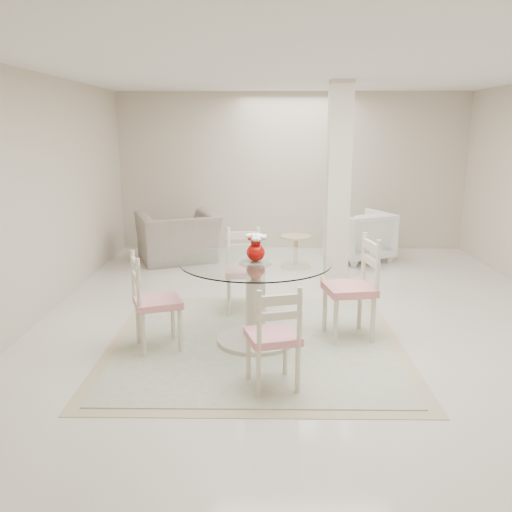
{
  "coord_description": "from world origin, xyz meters",
  "views": [
    {
      "loc": [
        -0.5,
        -5.98,
        2.1
      ],
      "look_at": [
        -0.57,
        -0.7,
        0.85
      ],
      "focal_mm": 38.0,
      "sensor_mm": 36.0,
      "label": 1
    }
  ],
  "objects_px": {
    "recliner_taupe": "(178,238)",
    "side_table": "(296,253)",
    "dining_chair_west": "(150,295)",
    "dining_chair_east": "(357,280)",
    "dining_chair_north": "(244,264)",
    "red_vase": "(256,247)",
    "armchair_white": "(360,236)",
    "column": "(338,185)",
    "dining_chair_south": "(275,330)",
    "dining_table": "(256,302)"
  },
  "relations": [
    {
      "from": "dining_table",
      "to": "dining_chair_south",
      "type": "relative_size",
      "value": 1.47
    },
    {
      "from": "side_table",
      "to": "dining_table",
      "type": "bearing_deg",
      "value": -100.67
    },
    {
      "from": "column",
      "to": "dining_chair_south",
      "type": "bearing_deg",
      "value": -105.78
    },
    {
      "from": "red_vase",
      "to": "recliner_taupe",
      "type": "distance_m",
      "value": 3.68
    },
    {
      "from": "dining_chair_south",
      "to": "recliner_taupe",
      "type": "bearing_deg",
      "value": -87.19
    },
    {
      "from": "dining_chair_south",
      "to": "recliner_taupe",
      "type": "xyz_separation_m",
      "value": [
        -1.46,
        4.39,
        -0.13
      ]
    },
    {
      "from": "side_table",
      "to": "column",
      "type": "bearing_deg",
      "value": -58.93
    },
    {
      "from": "dining_chair_west",
      "to": "recliner_taupe",
      "type": "height_order",
      "value": "dining_chair_west"
    },
    {
      "from": "dining_chair_east",
      "to": "dining_chair_south",
      "type": "bearing_deg",
      "value": -45.92
    },
    {
      "from": "dining_chair_west",
      "to": "armchair_white",
      "type": "relative_size",
      "value": 1.2
    },
    {
      "from": "dining_chair_east",
      "to": "dining_chair_north",
      "type": "distance_m",
      "value": 1.44
    },
    {
      "from": "dining_table",
      "to": "dining_chair_west",
      "type": "relative_size",
      "value": 1.39
    },
    {
      "from": "dining_chair_north",
      "to": "dining_chair_west",
      "type": "distance_m",
      "value": 1.45
    },
    {
      "from": "column",
      "to": "recliner_taupe",
      "type": "relative_size",
      "value": 2.25
    },
    {
      "from": "column",
      "to": "dining_chair_south",
      "type": "xyz_separation_m",
      "value": [
        -0.91,
        -3.2,
        -0.83
      ]
    },
    {
      "from": "dining_chair_east",
      "to": "armchair_white",
      "type": "distance_m",
      "value": 3.42
    },
    {
      "from": "dining_chair_north",
      "to": "armchair_white",
      "type": "relative_size",
      "value": 1.21
    },
    {
      "from": "dining_chair_south",
      "to": "dining_chair_east",
      "type": "bearing_deg",
      "value": -141.57
    },
    {
      "from": "red_vase",
      "to": "side_table",
      "type": "height_order",
      "value": "red_vase"
    },
    {
      "from": "dining_table",
      "to": "recliner_taupe",
      "type": "relative_size",
      "value": 1.22
    },
    {
      "from": "column",
      "to": "dining_chair_west",
      "type": "xyz_separation_m",
      "value": [
        -2.08,
        -2.38,
        -0.79
      ]
    },
    {
      "from": "recliner_taupe",
      "to": "side_table",
      "type": "xyz_separation_m",
      "value": [
        1.87,
        -0.36,
        -0.16
      ]
    },
    {
      "from": "red_vase",
      "to": "dining_chair_east",
      "type": "relative_size",
      "value": 0.23
    },
    {
      "from": "dining_chair_east",
      "to": "recliner_taupe",
      "type": "relative_size",
      "value": 0.97
    },
    {
      "from": "dining_chair_south",
      "to": "side_table",
      "type": "relative_size",
      "value": 2.01
    },
    {
      "from": "dining_chair_south",
      "to": "dining_chair_north",
      "type": "bearing_deg",
      "value": -96.48
    },
    {
      "from": "dining_chair_north",
      "to": "side_table",
      "type": "bearing_deg",
      "value": 66.97
    },
    {
      "from": "dining_chair_north",
      "to": "recliner_taupe",
      "type": "height_order",
      "value": "dining_chair_north"
    },
    {
      "from": "recliner_taupe",
      "to": "armchair_white",
      "type": "bearing_deg",
      "value": 160.73
    },
    {
      "from": "column",
      "to": "dining_chair_east",
      "type": "xyz_separation_m",
      "value": [
        -0.06,
        -2.04,
        -0.74
      ]
    },
    {
      "from": "recliner_taupe",
      "to": "dining_chair_north",
      "type": "bearing_deg",
      "value": 93.84
    },
    {
      "from": "column",
      "to": "dining_chair_west",
      "type": "height_order",
      "value": "column"
    },
    {
      "from": "column",
      "to": "dining_chair_north",
      "type": "height_order",
      "value": "column"
    },
    {
      "from": "dining_table",
      "to": "dining_chair_north",
      "type": "relative_size",
      "value": 1.37
    },
    {
      "from": "dining_table",
      "to": "armchair_white",
      "type": "bearing_deg",
      "value": 65.16
    },
    {
      "from": "dining_table",
      "to": "dining_chair_south",
      "type": "height_order",
      "value": "dining_chair_south"
    },
    {
      "from": "column",
      "to": "recliner_taupe",
      "type": "bearing_deg",
      "value": 153.36
    },
    {
      "from": "dining_chair_west",
      "to": "armchair_white",
      "type": "bearing_deg",
      "value": -56.07
    },
    {
      "from": "dining_chair_north",
      "to": "dining_table",
      "type": "bearing_deg",
      "value": -84.55
    },
    {
      "from": "column",
      "to": "dining_chair_west",
      "type": "bearing_deg",
      "value": -131.11
    },
    {
      "from": "dining_chair_east",
      "to": "dining_chair_north",
      "type": "relative_size",
      "value": 1.09
    },
    {
      "from": "red_vase",
      "to": "dining_chair_west",
      "type": "distance_m",
      "value": 1.11
    },
    {
      "from": "dining_table",
      "to": "dining_chair_south",
      "type": "xyz_separation_m",
      "value": [
        0.17,
        -1.0,
        0.09
      ]
    },
    {
      "from": "dining_table",
      "to": "dining_chair_north",
      "type": "distance_m",
      "value": 1.03
    },
    {
      "from": "dining_chair_east",
      "to": "side_table",
      "type": "distance_m",
      "value": 2.93
    },
    {
      "from": "dining_chair_north",
      "to": "dining_chair_south",
      "type": "xyz_separation_m",
      "value": [
        0.32,
        -2.01,
        -0.04
      ]
    },
    {
      "from": "armchair_white",
      "to": "side_table",
      "type": "height_order",
      "value": "armchair_white"
    },
    {
      "from": "dining_chair_east",
      "to": "recliner_taupe",
      "type": "height_order",
      "value": "dining_chair_east"
    },
    {
      "from": "dining_chair_north",
      "to": "red_vase",
      "type": "bearing_deg",
      "value": -84.39
    },
    {
      "from": "column",
      "to": "red_vase",
      "type": "height_order",
      "value": "column"
    }
  ]
}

